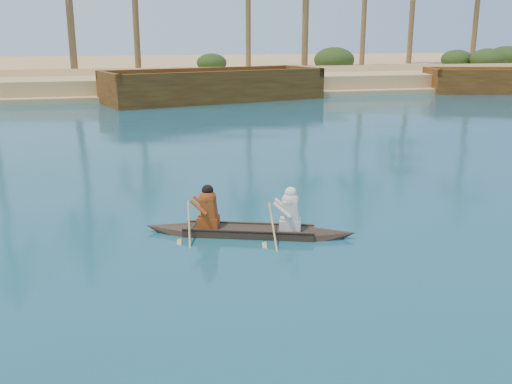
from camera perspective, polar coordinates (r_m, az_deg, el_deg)
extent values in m
plane|color=#0B3549|center=(18.19, 21.69, 1.66)|extent=(160.00, 160.00, 0.00)
cube|color=tan|center=(41.76, 0.19, 10.02)|extent=(150.00, 8.00, 0.50)
cube|color=tan|center=(63.20, -5.05, 12.14)|extent=(150.00, 50.00, 1.50)
cube|color=brown|center=(36.98, -4.18, 9.92)|extent=(14.51, 7.89, 1.72)
cube|color=brown|center=(46.47, 24.25, 9.65)|extent=(12.83, 7.07, 1.52)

